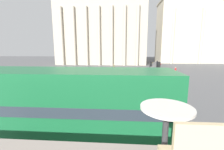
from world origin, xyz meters
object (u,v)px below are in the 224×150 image
plaza_building_right (208,32)px  pedestrian_red (175,71)px  pedestrian_white (164,74)px  pedestrian_olive (114,68)px  double_decker_bus (57,108)px  plaza_building_left (102,33)px  traffic_light_mid (150,69)px  cafe_dining_table (166,123)px  traffic_light_near (157,77)px

plaza_building_right → pedestrian_red: size_ratio=22.79×
pedestrian_white → pedestrian_olive: 11.95m
double_decker_bus → plaza_building_left: plaza_building_left is taller
plaza_building_left → pedestrian_olive: 22.70m
plaza_building_left → traffic_light_mid: bearing=-70.4°
traffic_light_mid → pedestrian_white: size_ratio=2.07×
double_decker_bus → traffic_light_mid: 16.84m
plaza_building_right → plaza_building_left: bearing=-170.9°
double_decker_bus → pedestrian_olive: bearing=80.0°
plaza_building_left → traffic_light_mid: 34.29m
double_decker_bus → cafe_dining_table: bearing=-61.1°
plaza_building_left → traffic_light_near: bearing=-75.5°
cafe_dining_table → pedestrian_white: size_ratio=0.44×
traffic_light_mid → pedestrian_red: size_ratio=2.13×
plaza_building_left → pedestrian_olive: plaza_building_left is taller
double_decker_bus → pedestrian_olive: double_decker_bus is taller
double_decker_bus → pedestrian_red: (13.48, 23.15, -1.39)m
pedestrian_red → cafe_dining_table: bearing=-67.4°
plaza_building_right → pedestrian_olive: bearing=-142.0°
pedestrian_red → plaza_building_right: bearing=96.6°
double_decker_bus → pedestrian_white: (9.98, 18.56, -1.36)m
double_decker_bus → plaza_building_left: size_ratio=0.37×
cafe_dining_table → pedestrian_red: cafe_dining_table is taller
double_decker_bus → pedestrian_olive: size_ratio=6.48×
pedestrian_red → pedestrian_white: pedestrian_white is taller
traffic_light_near → pedestrian_white: traffic_light_near is taller
double_decker_bus → traffic_light_mid: bearing=57.4°
pedestrian_white → traffic_light_near: bearing=6.9°
cafe_dining_table → traffic_light_mid: cafe_dining_table is taller
plaza_building_left → pedestrian_olive: size_ratio=17.58×
double_decker_bus → plaza_building_left: 47.47m
double_decker_bus → pedestrian_white: 21.12m
traffic_light_near → pedestrian_olive: 20.49m
plaza_building_left → traffic_light_mid: size_ratio=8.72×
cafe_dining_table → pedestrian_white: 24.53m
traffic_light_mid → pedestrian_olive: (-5.95, 11.44, -1.27)m
cafe_dining_table → pedestrian_red: (9.87, 28.05, -3.31)m
double_decker_bus → traffic_light_near: double_decker_bus is taller
pedestrian_white → pedestrian_olive: (-8.77, 8.12, 0.03)m
double_decker_bus → plaza_building_right: bearing=49.4°
double_decker_bus → cafe_dining_table: (3.61, -4.90, 1.92)m
pedestrian_white → cafe_dining_table: bearing=9.5°
plaza_building_left → pedestrian_red: plaza_building_left is taller
cafe_dining_table → plaza_building_right: plaza_building_right is taller
traffic_light_mid → traffic_light_near: bearing=-96.3°
pedestrian_red → pedestrian_olive: 12.77m
plaza_building_left → cafe_dining_table: bearing=-81.6°
traffic_light_near → traffic_light_mid: (0.92, 8.35, -0.40)m
cafe_dining_table → plaza_building_left: (-7.63, 51.47, 6.36)m
traffic_light_near → pedestrian_white: (3.74, 11.67, -1.69)m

